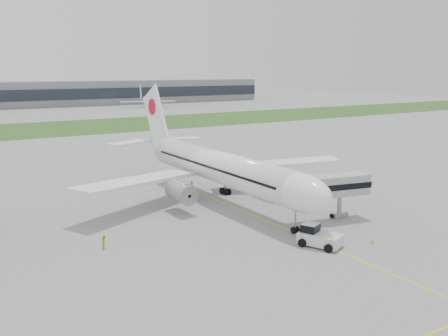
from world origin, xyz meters
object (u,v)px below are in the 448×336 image
airliner (215,165)px  ground_crew_near (331,244)px  jet_bridge (320,188)px  pushback_tug (318,236)px

airliner → ground_crew_near: airliner is taller
jet_bridge → ground_crew_near: bearing=-114.6°
pushback_tug → jet_bridge: size_ratio=0.40×
pushback_tug → jet_bridge: bearing=22.5°
pushback_tug → ground_crew_near: size_ratio=3.11×
airliner → ground_crew_near: (-0.63, -27.04, -4.75)m
airliner → ground_crew_near: bearing=-91.3°
pushback_tug → jet_bridge: jet_bridge is taller
ground_crew_near → airliner: bearing=-98.3°
jet_bridge → ground_crew_near: size_ratio=7.82×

